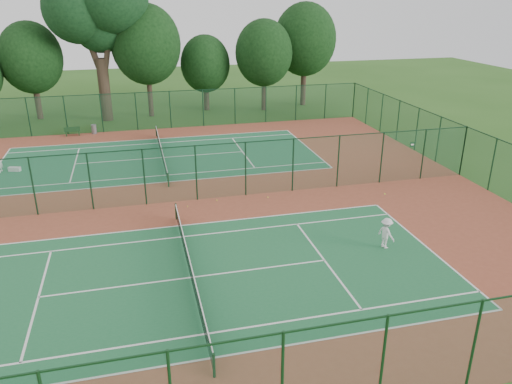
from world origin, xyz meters
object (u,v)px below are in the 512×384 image
bench (72,131)px  kit_bag (15,169)px  big_tree (97,8)px  player_near (386,233)px  trash_bin (94,129)px

bench → kit_bag: bench is taller
bench → big_tree: size_ratio=0.09×
player_near → bench: player_near is taller
trash_bin → player_near: bearing=-59.8°
kit_bag → player_near: bearing=-21.2°
bench → big_tree: bearing=58.5°
player_near → big_tree: 35.81m
bench → kit_bag: size_ratio=1.66×
kit_bag → big_tree: 18.95m
trash_bin → bench: 1.86m
player_near → big_tree: bearing=5.8°
bench → player_near: bearing=-60.0°
kit_bag → trash_bin: bearing=80.1°
big_tree → kit_bag: bearing=-113.0°
kit_bag → big_tree: (6.18, 14.56, 10.42)m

